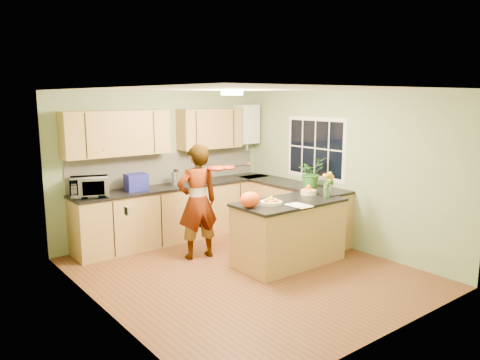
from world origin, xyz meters
TOP-DOWN VIEW (x-y plane):
  - floor at (0.00, 0.00)m, footprint 4.50×4.50m
  - ceiling at (0.00, 0.00)m, footprint 4.00×4.50m
  - wall_back at (0.00, 2.25)m, footprint 4.00×0.02m
  - wall_front at (0.00, -2.25)m, footprint 4.00×0.02m
  - wall_left at (-2.00, 0.00)m, footprint 0.02×4.50m
  - wall_right at (2.00, 0.00)m, footprint 0.02×4.50m
  - back_counter at (0.10, 1.95)m, footprint 3.64×0.62m
  - right_counter at (1.70, 0.85)m, footprint 0.62×2.24m
  - splashback at (0.10, 2.23)m, footprint 3.60×0.02m
  - upper_cabinets at (-0.18, 2.08)m, footprint 3.20×0.34m
  - boiler at (1.70, 2.09)m, footprint 0.40×0.30m
  - window_right at (1.99, 0.60)m, footprint 0.01×1.30m
  - light_switch at (-1.99, -0.60)m, footprint 0.02×0.09m
  - ceiling_lamp at (0.00, 0.30)m, footprint 0.30×0.30m
  - peninsula_island at (0.74, -0.09)m, footprint 1.62×0.83m
  - fruit_dish at (0.39, -0.09)m, footprint 0.30×0.30m
  - orange_bowl at (1.29, 0.06)m, footprint 0.24×0.24m
  - flower_vase at (1.34, -0.27)m, footprint 0.26×0.26m
  - orange_bag at (0.04, -0.04)m, footprint 0.34×0.31m
  - papers at (0.64, -0.39)m, footprint 0.24×0.33m
  - violinist at (-0.18, 0.92)m, footprint 0.69×0.52m
  - violin at (0.02, 0.70)m, footprint 0.69×0.60m
  - microwave at (-1.44, 1.91)m, footprint 0.63×0.53m
  - blue_box at (-0.68, 1.93)m, footprint 0.35×0.27m
  - kettle at (0.04, 1.91)m, footprint 0.17×0.17m
  - jar_cream at (0.49, 1.94)m, footprint 0.14×0.14m
  - jar_white at (0.61, 1.90)m, footprint 0.14×0.14m
  - potted_plant at (1.70, 0.41)m, footprint 0.45×0.40m

SIDE VIEW (x-z plane):
  - floor at x=0.00m, z-range 0.00..0.00m
  - peninsula_island at x=0.74m, z-range 0.00..0.93m
  - back_counter at x=0.10m, z-range 0.00..0.94m
  - right_counter at x=1.70m, z-range 0.00..0.94m
  - violinist at x=-0.18m, z-range 0.00..1.73m
  - papers at x=0.64m, z-range 0.93..0.94m
  - fruit_dish at x=0.39m, z-range 0.92..1.03m
  - orange_bowl at x=1.29m, z-range 0.92..1.06m
  - jar_white at x=0.61m, z-range 0.94..1.11m
  - jar_cream at x=0.49m, z-range 0.94..1.13m
  - orange_bag at x=0.04m, z-range 0.93..1.15m
  - kettle at x=0.04m, z-range 0.91..1.23m
  - blue_box at x=-0.68m, z-range 0.94..1.21m
  - microwave at x=-1.44m, z-range 0.94..1.24m
  - potted_plant at x=1.70m, z-range 0.94..1.43m
  - splashback at x=0.10m, z-range 0.94..1.46m
  - flower_vase at x=1.34m, z-range 1.01..1.48m
  - wall_back at x=0.00m, z-range 0.00..2.50m
  - wall_front at x=0.00m, z-range 0.00..2.50m
  - wall_left at x=-2.00m, z-range 0.00..2.50m
  - wall_right at x=2.00m, z-range 0.00..2.50m
  - light_switch at x=-1.99m, z-range 1.26..1.34m
  - violin at x=0.02m, z-range 1.29..1.47m
  - window_right at x=1.99m, z-range 1.02..2.08m
  - upper_cabinets at x=-0.18m, z-range 1.50..2.20m
  - boiler at x=1.70m, z-range 1.47..2.33m
  - ceiling_lamp at x=0.00m, z-range 2.43..2.50m
  - ceiling at x=0.00m, z-range 2.49..2.51m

